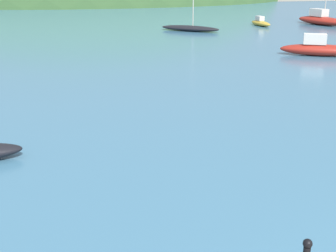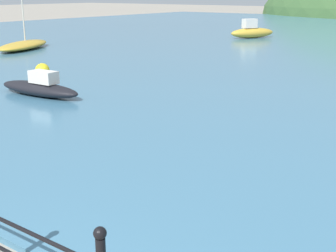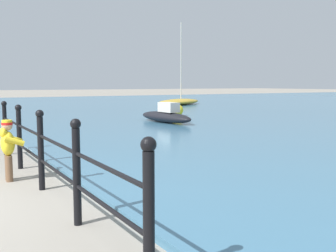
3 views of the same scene
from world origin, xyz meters
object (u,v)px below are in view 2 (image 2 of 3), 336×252
(boat_red_dinghy, at_px, (252,32))
(boat_green_fishing, at_px, (40,87))
(boat_blue_hull, at_px, (24,45))
(mooring_buoy, at_px, (42,70))

(boat_red_dinghy, xyz_separation_m, boat_green_fishing, (3.30, -20.69, -0.17))
(boat_red_dinghy, bearing_deg, boat_blue_hull, -118.01)
(boat_green_fishing, xyz_separation_m, mooring_buoy, (-2.45, 2.09, 0.01))
(boat_blue_hull, relative_size, mooring_buoy, 10.90)
(boat_green_fishing, distance_m, mooring_buoy, 3.22)
(boat_green_fishing, xyz_separation_m, boat_blue_hull, (-10.45, 7.24, -0.02))
(boat_blue_hull, bearing_deg, mooring_buoy, -32.79)
(boat_red_dinghy, distance_m, boat_blue_hull, 15.23)
(boat_blue_hull, bearing_deg, boat_green_fishing, -34.71)
(boat_green_fishing, relative_size, boat_blue_hull, 0.56)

